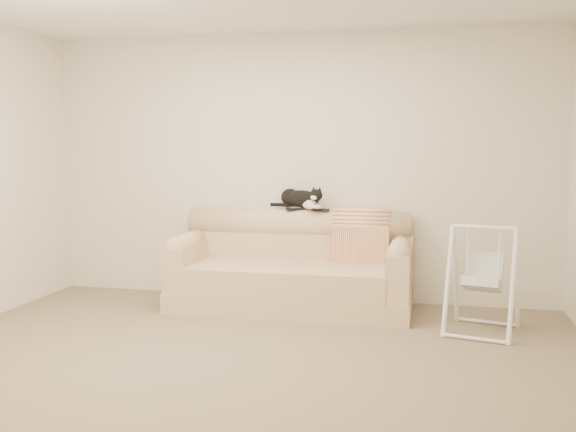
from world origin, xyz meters
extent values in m
plane|color=#736247|center=(0.00, 0.00, 0.00)|extent=(5.00, 5.00, 0.00)
cube|color=beige|center=(0.00, 2.00, 1.30)|extent=(5.00, 0.04, 2.60)
cube|color=beige|center=(0.00, -2.00, 1.30)|extent=(5.00, 0.04, 2.60)
cube|color=tan|center=(0.03, 1.53, 0.09)|extent=(2.20, 0.90, 0.18)
cube|color=tan|center=(0.03, 1.42, 0.30)|extent=(1.80, 0.68, 0.24)
cube|color=tan|center=(0.03, 1.87, 0.43)|extent=(2.20, 0.22, 0.50)
cylinder|color=tan|center=(0.03, 1.87, 0.76)|extent=(2.16, 0.28, 0.28)
cube|color=tan|center=(-0.96, 1.53, 0.39)|extent=(0.20, 0.88, 0.42)
cylinder|color=tan|center=(-0.96, 1.53, 0.60)|extent=(0.18, 0.84, 0.18)
cube|color=tan|center=(1.02, 1.53, 0.39)|extent=(0.20, 0.88, 0.42)
cylinder|color=tan|center=(1.02, 1.53, 0.60)|extent=(0.18, 0.84, 0.18)
cube|color=black|center=(0.01, 1.83, 0.91)|extent=(0.18, 0.12, 0.02)
cube|color=gray|center=(0.01, 1.83, 0.92)|extent=(0.11, 0.08, 0.01)
cube|color=black|center=(0.26, 1.82, 0.91)|extent=(0.18, 0.09, 0.02)
ellipsoid|color=black|center=(0.06, 1.88, 1.00)|extent=(0.43, 0.32, 0.17)
ellipsoid|color=black|center=(-0.06, 1.95, 1.01)|extent=(0.23, 0.22, 0.17)
ellipsoid|color=white|center=(0.15, 1.82, 0.97)|extent=(0.18, 0.15, 0.12)
ellipsoid|color=black|center=(0.23, 1.78, 1.05)|extent=(0.16, 0.16, 0.12)
ellipsoid|color=white|center=(0.21, 1.73, 1.03)|extent=(0.08, 0.07, 0.05)
sphere|color=#BF7272|center=(0.20, 1.71, 1.03)|extent=(0.01, 0.01, 0.01)
cone|color=black|center=(0.20, 1.80, 1.10)|extent=(0.05, 0.06, 0.06)
cone|color=black|center=(0.26, 1.77, 1.10)|extent=(0.07, 0.07, 0.06)
sphere|color=#B3893A|center=(0.19, 1.74, 1.05)|extent=(0.02, 0.02, 0.02)
sphere|color=#B3893A|center=(0.23, 1.73, 1.05)|extent=(0.02, 0.02, 0.02)
ellipsoid|color=white|center=(0.20, 1.76, 0.94)|extent=(0.10, 0.11, 0.04)
ellipsoid|color=white|center=(0.25, 1.74, 0.94)|extent=(0.10, 0.11, 0.04)
cylinder|color=black|center=(-0.14, 1.90, 0.94)|extent=(0.22, 0.04, 0.04)
cylinder|color=#C05B33|center=(0.66, 1.87, 0.76)|extent=(0.53, 0.33, 0.33)
cube|color=#C05B33|center=(0.66, 1.70, 0.56)|extent=(0.53, 0.09, 0.42)
cylinder|color=white|center=(1.43, 1.05, 0.43)|extent=(0.11, 0.30, 0.87)
cylinder|color=white|center=(1.50, 1.31, 0.43)|extent=(0.11, 0.30, 0.87)
cylinder|color=white|center=(1.91, 0.93, 0.43)|extent=(0.11, 0.30, 0.87)
cylinder|color=white|center=(1.98, 1.19, 0.43)|extent=(0.11, 0.30, 0.87)
cylinder|color=white|center=(1.70, 1.12, 0.86)|extent=(0.49, 0.16, 0.04)
cylinder|color=white|center=(1.64, 0.86, 0.02)|extent=(0.49, 0.15, 0.03)
cylinder|color=white|center=(1.77, 1.38, 0.02)|extent=(0.49, 0.15, 0.03)
cube|color=white|center=(1.70, 1.09, 0.40)|extent=(0.34, 0.32, 0.16)
cube|color=white|center=(1.72, 1.20, 0.53)|extent=(0.31, 0.20, 0.23)
cylinder|color=white|center=(1.58, 1.15, 0.65)|extent=(0.02, 0.02, 0.41)
cylinder|color=white|center=(1.82, 1.09, 0.65)|extent=(0.02, 0.02, 0.41)
camera|label=1|loc=(1.26, -4.17, 1.48)|focal=40.00mm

